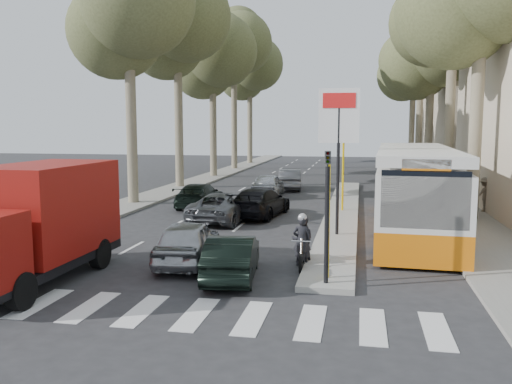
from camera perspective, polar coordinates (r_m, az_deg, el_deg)
ground at (r=16.40m, az=-3.82°, el=-7.97°), size 120.00×120.00×0.00m
sidewalk_right at (r=40.79m, az=17.27°, el=0.81°), size 3.20×70.00×0.12m
median_left at (r=45.16m, az=-4.60°, el=1.67°), size 2.40×64.00×0.12m
traffic_island at (r=26.66m, az=9.06°, el=-2.05°), size 1.50×26.00×0.16m
building_far at (r=50.77m, az=24.37°, el=10.64°), size 11.00×20.00×16.00m
billboard at (r=20.34m, az=8.68°, el=5.43°), size 1.50×12.10×5.60m
traffic_light_island at (r=13.95m, az=7.51°, el=-0.25°), size 0.16×0.41×3.60m
tree_l_a at (r=30.54m, az=-12.99°, el=18.44°), size 7.40×7.20×14.10m
tree_l_b at (r=38.04m, az=-8.06°, el=17.28°), size 7.40×7.20×14.88m
tree_l_c at (r=45.39m, az=-4.40°, el=14.32°), size 7.40×7.20×13.71m
tree_l_d at (r=53.33m, az=-2.18°, el=15.10°), size 7.40×7.20×15.66m
tree_l_e at (r=60.98m, az=-0.52°, el=13.10°), size 7.40×7.20×14.49m
tree_r_c at (r=42.08m, az=18.19°, el=14.11°), size 7.40×7.20×13.32m
tree_r_d at (r=50.16m, az=17.20°, el=14.53°), size 7.40×7.20×14.88m
tree_r_e at (r=57.99m, az=16.41°, el=12.80°), size 7.40×7.20×14.10m
silver_hatchback at (r=16.87m, az=-7.17°, el=-5.19°), size 2.07×4.18×1.37m
dark_hatchback at (r=15.17m, az=-2.54°, el=-6.83°), size 1.74×3.83×1.22m
queue_car_a at (r=24.12m, az=-3.36°, el=-1.58°), size 2.62×4.82×1.28m
queue_car_b at (r=25.26m, az=0.42°, el=-1.09°), size 2.53×4.89×1.36m
queue_car_c at (r=32.48m, az=1.26°, el=0.75°), size 1.75×4.16×1.41m
queue_car_d at (r=36.14m, az=3.64°, el=1.33°), size 1.83×4.21×1.35m
queue_car_e at (r=28.24m, az=-5.98°, el=-0.36°), size 1.88×4.41×1.27m
red_truck at (r=15.79m, az=-22.14°, el=-2.82°), size 2.35×5.99×3.18m
city_bus at (r=22.53m, az=16.31°, el=0.48°), size 3.40×12.99×3.39m
motorcycle at (r=16.50m, az=4.88°, el=-5.22°), size 0.71×1.93×1.64m
pedestrian_near at (r=26.52m, az=18.90°, el=-0.17°), size 1.26×1.13×1.96m
pedestrian_far at (r=28.26m, az=22.98°, el=-0.22°), size 1.18×0.90×1.67m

